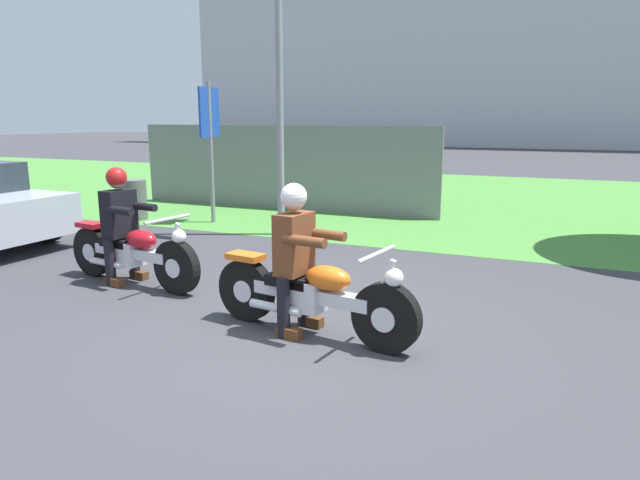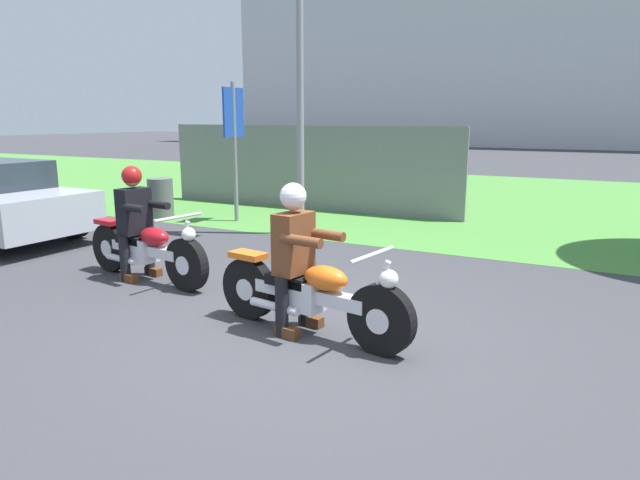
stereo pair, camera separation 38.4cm
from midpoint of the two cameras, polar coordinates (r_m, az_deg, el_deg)
ground at (r=5.24m, az=0.37°, el=-9.65°), size 120.00×120.00×0.00m
grass_verge at (r=14.34m, az=18.86°, el=3.71°), size 60.00×12.00×0.01m
motorcycle_lead at (r=5.15m, az=1.13°, el=-5.56°), size 2.11×0.66×0.86m
rider_lead at (r=5.14m, az=-0.37°, el=-0.68°), size 0.59×0.51×1.39m
motorcycle_follow at (r=7.14m, az=-15.62°, el=-0.97°), size 2.08×0.66×0.87m
rider_follow at (r=7.19m, az=-16.63°, el=2.53°), size 0.59×0.51×1.39m
trash_can at (r=11.73m, az=-14.81°, el=4.11°), size 0.50×0.50×0.78m
sign_banner at (r=10.89m, az=-7.63°, el=10.87°), size 0.08×0.60×2.60m
fence_segment at (r=12.36m, az=-0.61°, el=7.29°), size 7.00×0.06×1.80m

